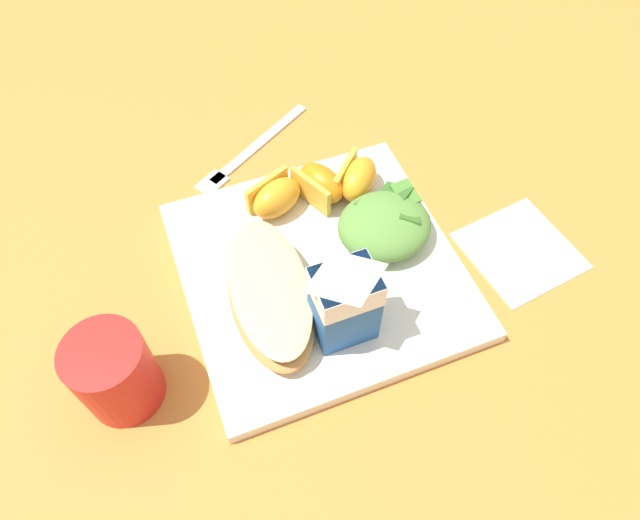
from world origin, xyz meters
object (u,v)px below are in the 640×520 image
object	(u,v)px
milk_carton	(345,296)
paper_napkin	(520,250)
orange_wedge_rear	(276,197)
green_salad_pile	(384,225)
orange_wedge_front	(357,178)
metal_fork	(246,154)
orange_wedge_middle	(320,184)
cheesy_pizza_bread	(270,293)
white_plate	(320,270)
drinking_red_cup	(115,373)

from	to	relation	value
milk_carton	paper_napkin	world-z (taller)	milk_carton
orange_wedge_rear	green_salad_pile	bearing A→B (deg)	140.35
orange_wedge_front	paper_napkin	xyz separation A→B (m)	(-0.14, 0.13, -0.03)
paper_napkin	metal_fork	world-z (taller)	metal_fork
orange_wedge_middle	orange_wedge_rear	bearing A→B (deg)	0.27
orange_wedge_middle	metal_fork	distance (m)	0.13
orange_wedge_rear	metal_fork	world-z (taller)	orange_wedge_rear
cheesy_pizza_bread	orange_wedge_middle	bearing A→B (deg)	-130.22
milk_carton	cheesy_pizza_bread	bearing A→B (deg)	-42.99
cheesy_pizza_bread	green_salad_pile	distance (m)	0.14
orange_wedge_middle	orange_wedge_rear	world-z (taller)	same
cheesy_pizza_bread	milk_carton	xyz separation A→B (m)	(-0.06, 0.05, 0.04)
orange_wedge_middle	paper_napkin	bearing A→B (deg)	142.26
white_plate	green_salad_pile	size ratio (longest dim) A/B	2.80
metal_fork	drinking_red_cup	size ratio (longest dim) A/B	1.95
cheesy_pizza_bread	drinking_red_cup	size ratio (longest dim) A/B	2.03
orange_wedge_rear	paper_napkin	size ratio (longest dim) A/B	0.63
milk_carton	orange_wedge_front	xyz separation A→B (m)	(-0.08, -0.16, -0.04)
green_salad_pile	metal_fork	bearing A→B (deg)	-61.84
cheesy_pizza_bread	orange_wedge_middle	distance (m)	0.15
drinking_red_cup	orange_wedge_rear	bearing A→B (deg)	-143.39
white_plate	paper_napkin	size ratio (longest dim) A/B	2.55
orange_wedge_front	metal_fork	world-z (taller)	orange_wedge_front
orange_wedge_middle	paper_napkin	distance (m)	0.23
green_salad_pile	orange_wedge_front	distance (m)	0.07
orange_wedge_rear	paper_napkin	distance (m)	0.27
paper_napkin	metal_fork	bearing A→B (deg)	-46.16
white_plate	orange_wedge_rear	bearing A→B (deg)	-78.85
orange_wedge_middle	drinking_red_cup	xyz separation A→B (m)	(0.25, 0.15, 0.01)
green_salad_pile	orange_wedge_front	size ratio (longest dim) A/B	1.47
paper_napkin	green_salad_pile	bearing A→B (deg)	-24.07
orange_wedge_middle	green_salad_pile	bearing A→B (deg)	118.68
milk_carton	orange_wedge_rear	world-z (taller)	milk_carton
white_plate	drinking_red_cup	size ratio (longest dim) A/B	3.20
white_plate	cheesy_pizza_bread	xyz separation A→B (m)	(0.06, 0.02, 0.03)
white_plate	drinking_red_cup	bearing A→B (deg)	15.13
metal_fork	orange_wedge_middle	bearing A→B (deg)	117.77
white_plate	orange_wedge_middle	bearing A→B (deg)	-110.91
orange_wedge_rear	milk_carton	bearing A→B (deg)	94.11
cheesy_pizza_bread	drinking_red_cup	xyz separation A→B (m)	(0.15, 0.03, 0.01)
cheesy_pizza_bread	orange_wedge_front	world-z (taller)	orange_wedge_front
cheesy_pizza_bread	metal_fork	size ratio (longest dim) A/B	1.04
cheesy_pizza_bread	metal_fork	bearing A→B (deg)	-100.04
cheesy_pizza_bread	metal_fork	distance (m)	0.23
orange_wedge_front	orange_wedge_rear	size ratio (longest dim) A/B	0.98
orange_wedge_front	paper_napkin	world-z (taller)	orange_wedge_front
green_salad_pile	orange_wedge_rear	distance (m)	0.12
metal_fork	orange_wedge_front	bearing A→B (deg)	130.66
white_plate	cheesy_pizza_bread	size ratio (longest dim) A/B	1.58
orange_wedge_middle	cheesy_pizza_bread	bearing A→B (deg)	49.78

